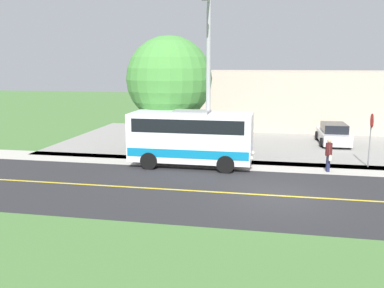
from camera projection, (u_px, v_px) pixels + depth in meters
The scene contains 12 objects.
ground_plane at pixel (278, 196), 17.71m from camera, with size 120.00×120.00×0.00m, color #477238.
road_surface at pixel (278, 196), 17.71m from camera, with size 8.00×100.00×0.01m, color #28282B.
sidewalk at pixel (278, 167), 22.72m from camera, with size 2.40×100.00×0.01m, color #B2ADA3.
parking_lot_surface at pixel (322, 144), 29.09m from camera, with size 14.00×36.00×0.01m, color gray.
road_centre_line at pixel (278, 196), 17.70m from camera, with size 0.16×100.00×0.00m, color gold.
shuttle_bus_front at pixel (191, 136), 22.67m from camera, with size 2.78×6.62×2.99m.
pedestrian_with_bags at pixel (329, 154), 21.56m from camera, with size 0.72×0.34×1.70m.
stop_sign at pixel (371, 131), 22.32m from camera, with size 0.76×0.07×2.88m.
street_light_pole at pixel (208, 76), 22.22m from camera, with size 1.97×0.24×8.80m.
parked_car_near at pixel (333, 134), 28.95m from camera, with size 4.44×2.10×1.45m.
tree_curbside at pixel (169, 79), 25.21m from camera, with size 5.14×5.14×7.11m.
commercial_building at pixel (319, 99), 37.21m from camera, with size 10.00×20.41×4.79m, color #B7A893.
Camera 1 is at (17.36, -0.31, 5.49)m, focal length 39.46 mm.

